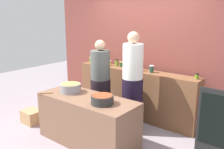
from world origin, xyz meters
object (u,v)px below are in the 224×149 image
(wooden_spoon, at_px, (45,93))
(preserve_jar_0, at_px, (91,60))
(preserve_jar_8, at_px, (197,76))
(cooking_pot_left, at_px, (71,88))
(cooking_pot_center, at_px, (102,100))
(chalkboard_sign, at_px, (215,123))
(preserve_jar_1, at_px, (96,61))
(preserve_jar_2, at_px, (109,63))
(preserve_jar_7, at_px, (152,69))
(preserve_jar_3, at_px, (117,63))
(preserve_jar_4, at_px, (121,64))
(cook_with_tongs, at_px, (101,87))
(cook_in_cap, at_px, (132,88))
(preserve_jar_6, at_px, (141,68))
(preserve_jar_5, at_px, (127,66))
(bread_crate, at_px, (32,117))

(wooden_spoon, bearing_deg, preserve_jar_0, 106.89)
(preserve_jar_0, distance_m, preserve_jar_8, 2.46)
(cooking_pot_left, relative_size, cooking_pot_center, 1.04)
(preserve_jar_0, height_order, cooking_pot_center, preserve_jar_0)
(chalkboard_sign, bearing_deg, preserve_jar_1, 170.07)
(preserve_jar_2, relative_size, preserve_jar_7, 0.80)
(preserve_jar_3, bearing_deg, preserve_jar_2, -158.10)
(preserve_jar_1, height_order, preserve_jar_7, preserve_jar_1)
(preserve_jar_0, height_order, wooden_spoon, preserve_jar_0)
(preserve_jar_2, xyz_separation_m, cooking_pot_center, (1.04, -1.46, -0.21))
(preserve_jar_4, bearing_deg, preserve_jar_7, -5.59)
(preserve_jar_7, distance_m, chalkboard_sign, 1.56)
(wooden_spoon, xyz_separation_m, cook_with_tongs, (0.36, 1.01, -0.06))
(chalkboard_sign, bearing_deg, preserve_jar_3, 165.66)
(preserve_jar_2, distance_m, cook_in_cap, 1.19)
(cooking_pot_center, height_order, wooden_spoon, cooking_pot_center)
(preserve_jar_3, distance_m, preserve_jar_6, 0.67)
(preserve_jar_4, relative_size, cook_with_tongs, 0.07)
(cook_with_tongs, bearing_deg, preserve_jar_0, 142.06)
(preserve_jar_1, height_order, preserve_jar_3, same)
(preserve_jar_5, bearing_deg, wooden_spoon, -108.04)
(cook_in_cap, bearing_deg, cooking_pot_center, -87.56)
(preserve_jar_7, height_order, cook_in_cap, cook_in_cap)
(preserve_jar_4, height_order, wooden_spoon, preserve_jar_4)
(preserve_jar_5, bearing_deg, cook_in_cap, -46.99)
(preserve_jar_2, distance_m, preserve_jar_8, 1.91)
(preserve_jar_6, xyz_separation_m, chalkboard_sign, (1.61, -0.50, -0.54))
(preserve_jar_1, height_order, preserve_jar_4, preserve_jar_1)
(preserve_jar_2, height_order, preserve_jar_5, preserve_jar_2)
(cook_in_cap, height_order, chalkboard_sign, cook_in_cap)
(cooking_pot_left, bearing_deg, bread_crate, -169.82)
(cook_with_tongs, bearing_deg, preserve_jar_3, 103.32)
(preserve_jar_6, bearing_deg, wooden_spoon, -117.04)
(preserve_jar_7, bearing_deg, preserve_jar_0, 179.41)
(preserve_jar_2, distance_m, wooden_spoon, 1.71)
(preserve_jar_1, relative_size, preserve_jar_2, 1.32)
(preserve_jar_3, xyz_separation_m, cooking_pot_left, (0.09, -1.43, -0.21))
(preserve_jar_3, relative_size, cooking_pot_center, 0.43)
(preserve_jar_6, relative_size, cooking_pot_center, 0.39)
(preserve_jar_6, height_order, preserve_jar_7, preserve_jar_7)
(cooking_pot_left, relative_size, cook_in_cap, 0.20)
(preserve_jar_6, relative_size, wooden_spoon, 0.53)
(preserve_jar_1, height_order, cook_with_tongs, cook_with_tongs)
(preserve_jar_7, distance_m, cook_in_cap, 0.63)
(preserve_jar_4, relative_size, cooking_pot_left, 0.31)
(bread_crate, bearing_deg, preserve_jar_3, 60.91)
(preserve_jar_2, relative_size, preserve_jar_6, 0.83)
(chalkboard_sign, bearing_deg, preserve_jar_6, 162.65)
(preserve_jar_0, bearing_deg, preserve_jar_5, -2.99)
(preserve_jar_3, distance_m, wooden_spoon, 1.78)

